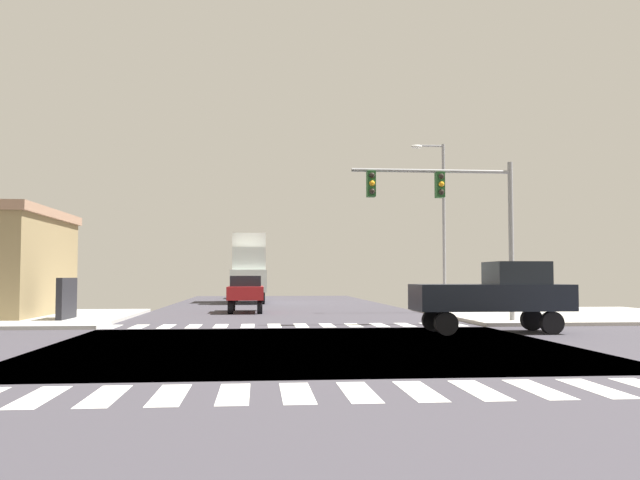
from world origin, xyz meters
TOP-DOWN VIEW (x-y plane):
  - ground at (0.00, 0.00)m, footprint 90.00×90.00m
  - sidewalk_corner_ne at (13.00, 12.00)m, footprint 12.00×12.00m
  - crosswalk_near at (-0.25, -7.30)m, footprint 13.50×2.00m
  - crosswalk_far at (-0.25, 7.30)m, footprint 13.50×2.00m
  - traffic_signal_mast at (6.09, 7.50)m, footprint 6.46×0.55m
  - street_lamp at (7.91, 15.54)m, footprint 1.78×0.32m
  - suv_farside_2 at (-2.00, 38.30)m, footprint 1.96×4.60m
  - box_truck_queued_1 at (-2.00, 29.39)m, footprint 2.40×7.20m
  - sedan_leading_1 at (-2.00, 16.79)m, footprint 1.80×4.30m
  - pickup_trailing_1 at (6.47, 3.50)m, footprint 5.10×2.00m

SIDE VIEW (x-z plane):
  - ground at x=0.00m, z-range -0.05..0.00m
  - crosswalk_near at x=-0.25m, z-range 0.00..0.01m
  - crosswalk_far at x=-0.25m, z-range 0.00..0.01m
  - sidewalk_corner_ne at x=13.00m, z-range 0.00..0.14m
  - sedan_leading_1 at x=-2.00m, z-range 0.18..2.06m
  - pickup_trailing_1 at x=6.47m, z-range 0.12..2.47m
  - suv_farside_2 at x=-2.00m, z-range 0.22..2.56m
  - box_truck_queued_1 at x=-2.00m, z-range 0.14..4.99m
  - traffic_signal_mast at x=6.09m, z-range 1.52..7.92m
  - street_lamp at x=7.91m, z-range 0.80..9.49m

